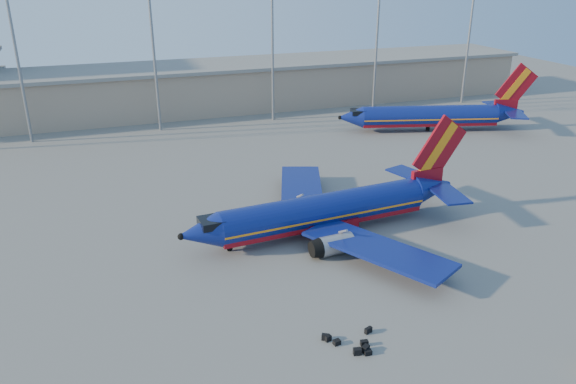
% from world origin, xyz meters
% --- Properties ---
extents(ground, '(220.00, 220.00, 0.00)m').
position_xyz_m(ground, '(0.00, 0.00, 0.00)').
color(ground, slate).
rests_on(ground, ground).
extents(terminal_building, '(122.00, 16.00, 8.50)m').
position_xyz_m(terminal_building, '(10.00, 58.00, 4.32)').
color(terminal_building, gray).
rests_on(terminal_building, ground).
extents(light_mast_row, '(101.60, 1.60, 28.65)m').
position_xyz_m(light_mast_row, '(5.00, 46.00, 17.55)').
color(light_mast_row, gray).
rests_on(light_mast_row, ground).
extents(aircraft_main, '(32.67, 31.34, 11.06)m').
position_xyz_m(aircraft_main, '(6.44, 1.11, 2.36)').
color(aircraft_main, navy).
rests_on(aircraft_main, ground).
extents(aircraft_second, '(32.08, 15.61, 11.11)m').
position_xyz_m(aircraft_second, '(38.04, 30.32, 2.55)').
color(aircraft_second, navy).
rests_on(aircraft_second, ground).
extents(luggage_pile, '(4.07, 3.06, 0.50)m').
position_xyz_m(luggage_pile, '(0.36, -17.08, 0.22)').
color(luggage_pile, black).
rests_on(luggage_pile, ground).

